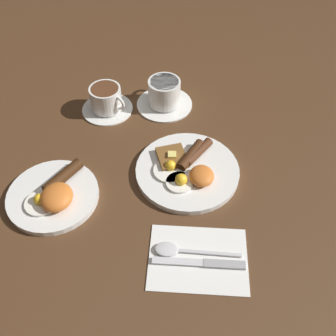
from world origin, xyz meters
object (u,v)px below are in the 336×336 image
at_px(teacup_near, 164,95).
at_px(teacup_far, 107,101).
at_px(breakfast_plate_far, 54,195).
at_px(knife, 204,263).
at_px(spoon, 176,250).
at_px(breakfast_plate_near, 187,169).

relative_size(teacup_near, teacup_far, 1.11).
xyz_separation_m(breakfast_plate_far, knife, (-0.17, -0.33, -0.01)).
bearing_deg(teacup_far, teacup_near, -82.35).
height_order(breakfast_plate_far, spoon, breakfast_plate_far).
bearing_deg(teacup_near, knife, -171.08).
relative_size(breakfast_plate_far, teacup_near, 1.32).
bearing_deg(spoon, teacup_far, -62.51).
xyz_separation_m(teacup_near, knife, (-0.50, -0.08, -0.03)).
bearing_deg(teacup_near, teacup_far, 97.65).
xyz_separation_m(breakfast_plate_near, teacup_near, (0.26, 0.05, 0.02)).
xyz_separation_m(breakfast_plate_far, teacup_far, (0.31, -0.09, 0.02)).
height_order(breakfast_plate_near, knife, breakfast_plate_near).
bearing_deg(teacup_far, knife, -153.62).
bearing_deg(spoon, teacup_near, -81.75).
bearing_deg(teacup_far, breakfast_plate_far, 163.82).
bearing_deg(teacup_far, spoon, -158.06).
height_order(teacup_near, knife, teacup_near).
bearing_deg(teacup_near, breakfast_plate_far, 143.17).
relative_size(teacup_far, spoon, 0.79).
xyz_separation_m(teacup_near, teacup_far, (-0.02, 0.16, -0.00)).
height_order(breakfast_plate_near, spoon, breakfast_plate_near).
relative_size(knife, spoon, 1.05).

